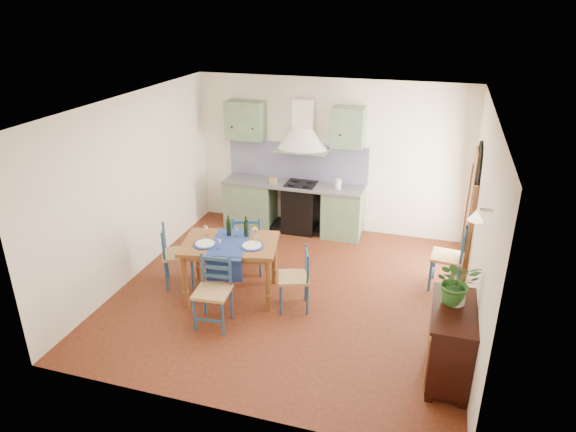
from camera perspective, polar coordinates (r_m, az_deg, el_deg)
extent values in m
plane|color=#401D0D|center=(7.78, 0.26, -8.43)|extent=(5.00, 5.00, 0.00)
cube|color=white|center=(9.44, 4.64, 6.64)|extent=(5.00, 0.04, 2.80)
cube|color=gray|center=(9.87, -4.19, 1.49)|extent=(0.90, 0.60, 0.88)
cube|color=gray|center=(9.41, 6.12, 0.31)|extent=(0.70, 0.60, 0.88)
cube|color=black|center=(9.57, 1.42, 0.85)|extent=(0.60, 0.58, 0.88)
cube|color=slate|center=(9.45, 0.57, 3.54)|extent=(2.60, 0.64, 0.04)
cube|color=silver|center=(9.71, -4.26, 3.99)|extent=(0.45, 0.40, 0.03)
cylinder|color=silver|center=(9.82, -3.92, 5.18)|extent=(0.02, 0.02, 0.26)
cube|color=black|center=(9.40, 1.45, 3.59)|extent=(0.55, 0.48, 0.02)
cube|color=black|center=(9.81, 0.63, -1.10)|extent=(2.60, 0.50, 0.08)
cube|color=#0A0B5C|center=(9.58, 1.04, 6.09)|extent=(2.65, 0.05, 0.68)
cube|color=gray|center=(9.56, -4.75, 10.56)|extent=(0.70, 0.34, 0.70)
cube|color=gray|center=(9.05, 6.70, 9.76)|extent=(0.55, 0.34, 0.70)
cone|color=silver|center=(9.21, 1.60, 8.55)|extent=(0.96, 0.96, 0.40)
cube|color=silver|center=(9.19, 1.79, 11.40)|extent=(0.36, 0.30, 0.50)
cube|color=white|center=(6.92, 20.54, -1.15)|extent=(0.04, 5.00, 2.80)
cube|color=black|center=(8.43, 19.53, -0.93)|extent=(0.03, 1.00, 1.65)
cylinder|color=black|center=(8.15, 20.30, 4.37)|extent=(0.03, 1.00, 1.00)
cube|color=brown|center=(7.94, 19.44, -2.44)|extent=(0.06, 0.06, 1.65)
cube|color=brown|center=(8.93, 19.30, 0.45)|extent=(0.06, 0.06, 1.65)
cube|color=brown|center=(8.58, 19.54, 0.60)|extent=(0.04, 0.55, 1.96)
cylinder|color=silver|center=(5.69, 21.25, 0.61)|extent=(0.15, 0.04, 0.04)
cone|color=#FFEDC6|center=(5.70, 20.16, 0.08)|extent=(0.16, 0.16, 0.12)
cube|color=white|center=(8.17, -16.80, 3.03)|extent=(0.04, 5.00, 2.80)
cube|color=silver|center=(6.75, 0.31, 12.30)|extent=(5.00, 5.00, 0.01)
cube|color=brown|center=(7.39, -6.46, -3.12)|extent=(1.50, 1.15, 0.05)
cube|color=brown|center=(7.41, -6.44, -3.57)|extent=(1.34, 0.99, 0.08)
cylinder|color=brown|center=(7.41, -11.40, -7.11)|extent=(0.08, 0.08, 0.80)
cylinder|color=brown|center=(8.03, -9.98, -4.48)|extent=(0.08, 0.08, 0.80)
cylinder|color=brown|center=(7.18, -2.19, -7.67)|extent=(0.08, 0.08, 0.80)
cylinder|color=brown|center=(7.82, -1.52, -4.90)|extent=(0.08, 0.08, 0.80)
cube|color=navy|center=(7.32, -6.55, -3.11)|extent=(0.70, 1.09, 0.01)
cube|color=navy|center=(7.06, -7.12, -5.89)|extent=(0.50, 0.12, 0.38)
cylinder|color=navy|center=(7.34, -9.21, -3.10)|extent=(0.34, 0.34, 0.01)
cylinder|color=silver|center=(7.34, -9.22, -3.03)|extent=(0.27, 0.27, 0.01)
cylinder|color=navy|center=(7.21, -4.03, -3.35)|extent=(0.34, 0.34, 0.01)
cylinder|color=silver|center=(7.21, -4.03, -3.28)|extent=(0.27, 0.27, 0.01)
cylinder|color=black|center=(7.52, -6.61, -1.08)|extent=(0.07, 0.07, 0.32)
cylinder|color=black|center=(7.47, -4.68, -1.16)|extent=(0.07, 0.07, 0.32)
cylinder|color=white|center=(7.44, -3.71, -2.08)|extent=(0.05, 0.05, 0.10)
sphere|color=gold|center=(7.40, -3.72, -1.45)|extent=(0.10, 0.10, 0.10)
cylinder|color=navy|center=(6.94, -10.35, -10.79)|extent=(0.04, 0.04, 0.49)
cylinder|color=navy|center=(7.11, -9.35, -7.55)|extent=(0.04, 0.04, 0.96)
cylinder|color=navy|center=(6.82, -7.29, -11.26)|extent=(0.04, 0.04, 0.49)
cylinder|color=navy|center=(7.00, -6.37, -7.94)|extent=(0.04, 0.04, 0.96)
cube|color=tan|center=(6.89, -8.41, -8.35)|extent=(0.49, 0.49, 0.04)
cube|color=navy|center=(6.97, -7.94, -6.62)|extent=(0.41, 0.06, 0.05)
cube|color=navy|center=(6.91, -8.00, -5.69)|extent=(0.41, 0.06, 0.05)
cube|color=navy|center=(6.85, -8.06, -4.75)|extent=(0.41, 0.06, 0.05)
cube|color=navy|center=(6.91, -8.81, -11.39)|extent=(0.39, 0.06, 0.03)
cylinder|color=navy|center=(8.43, -3.03, -3.79)|extent=(0.04, 0.04, 0.51)
cylinder|color=navy|center=(7.96, -3.12, -3.53)|extent=(0.04, 0.04, 1.00)
cylinder|color=navy|center=(8.45, -5.76, -3.82)|extent=(0.04, 0.04, 0.51)
cylinder|color=navy|center=(7.99, -6.01, -3.56)|extent=(0.04, 0.04, 1.00)
cube|color=tan|center=(8.14, -4.51, -2.74)|extent=(0.59, 0.59, 0.04)
cube|color=navy|center=(7.90, -4.61, -2.46)|extent=(0.41, 0.16, 0.05)
cube|color=navy|center=(7.84, -4.64, -1.58)|extent=(0.41, 0.16, 0.05)
cube|color=navy|center=(7.79, -4.67, -0.69)|extent=(0.41, 0.16, 0.05)
cube|color=navy|center=(8.47, -4.39, -4.14)|extent=(0.39, 0.16, 0.03)
cylinder|color=navy|center=(7.89, -10.57, -6.34)|extent=(0.04, 0.04, 0.49)
cylinder|color=navy|center=(7.79, -13.52, -5.03)|extent=(0.04, 0.04, 0.96)
cylinder|color=navy|center=(8.22, -10.61, -5.04)|extent=(0.04, 0.04, 0.49)
cylinder|color=navy|center=(8.13, -13.43, -3.77)|extent=(0.04, 0.04, 0.96)
cube|color=tan|center=(7.94, -12.11, -4.12)|extent=(0.60, 0.60, 0.04)
cube|color=navy|center=(7.89, -13.58, -3.36)|extent=(0.21, 0.37, 0.05)
cube|color=navy|center=(7.84, -13.67, -2.52)|extent=(0.21, 0.37, 0.05)
cube|color=navy|center=(7.78, -13.76, -1.67)|extent=(0.21, 0.37, 0.05)
cube|color=navy|center=(8.08, -10.56, -6.01)|extent=(0.20, 0.36, 0.03)
cylinder|color=navy|center=(7.47, -0.84, -7.82)|extent=(0.04, 0.04, 0.47)
cylinder|color=navy|center=(7.37, 2.01, -6.29)|extent=(0.04, 0.04, 0.91)
cylinder|color=navy|center=(7.16, -0.79, -9.33)|extent=(0.04, 0.04, 0.47)
cylinder|color=navy|center=(7.05, 2.20, -7.75)|extent=(0.04, 0.04, 0.91)
cube|color=tan|center=(7.19, 0.64, -6.86)|extent=(0.54, 0.54, 0.04)
cube|color=navy|center=(7.13, 2.12, -5.95)|extent=(0.15, 0.37, 0.05)
cube|color=navy|center=(7.08, 2.13, -5.09)|extent=(0.15, 0.37, 0.05)
cube|color=navy|center=(7.02, 2.15, -4.21)|extent=(0.15, 0.37, 0.05)
cube|color=navy|center=(7.34, -0.81, -8.90)|extent=(0.14, 0.36, 0.03)
cylinder|color=navy|center=(8.32, 15.92, -5.17)|extent=(0.04, 0.04, 0.50)
cylinder|color=navy|center=(8.19, 18.82, -4.13)|extent=(0.04, 0.04, 0.99)
cylinder|color=navy|center=(7.97, 15.50, -6.43)|extent=(0.04, 0.04, 0.50)
cylinder|color=navy|center=(7.84, 18.53, -5.37)|extent=(0.04, 0.04, 0.99)
cube|color=tan|center=(8.01, 17.31, -4.34)|extent=(0.51, 0.51, 0.04)
cube|color=navy|center=(7.94, 18.83, -3.69)|extent=(0.07, 0.42, 0.05)
cube|color=navy|center=(7.88, 18.95, -2.84)|extent=(0.07, 0.42, 0.05)
cube|color=navy|center=(7.83, 19.08, -1.97)|extent=(0.07, 0.42, 0.05)
cube|color=navy|center=(8.17, 15.67, -6.12)|extent=(0.08, 0.40, 0.03)
cube|color=black|center=(6.24, 17.61, -13.24)|extent=(0.45, 1.00, 0.82)
cube|color=black|center=(6.00, 18.10, -9.96)|extent=(0.50, 1.05, 0.04)
cube|color=brown|center=(6.06, 15.31, -14.57)|extent=(0.02, 0.38, 0.63)
cube|color=brown|center=(6.44, 15.50, -12.12)|extent=(0.02, 0.38, 0.63)
cube|color=black|center=(6.16, 15.33, -18.83)|extent=(0.08, 0.08, 0.08)
cube|color=black|center=(6.85, 15.68, -13.99)|extent=(0.08, 0.08, 0.08)
cube|color=black|center=(6.18, 18.74, -19.15)|extent=(0.08, 0.08, 0.08)
cube|color=black|center=(6.87, 18.68, -14.29)|extent=(0.08, 0.08, 0.08)
imported|color=#296023|center=(5.98, 18.21, -6.97)|extent=(0.56, 0.52, 0.52)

